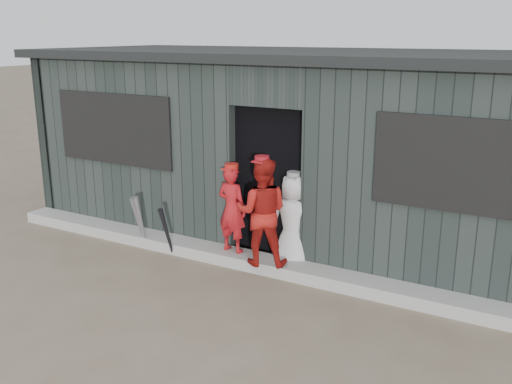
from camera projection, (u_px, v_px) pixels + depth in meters
The scene contains 9 objects.
ground at pixel (168, 332), 5.66m from camera, with size 80.00×80.00×0.00m, color brown.
curb at pixel (257, 262), 7.17m from camera, with size 8.00×0.36×0.15m, color #9B9B96.
bat_left at pixel (141, 222), 7.73m from camera, with size 0.07×0.07×0.76m, color gray.
bat_mid at pixel (139, 222), 7.78m from camera, with size 0.07×0.07×0.75m, color gray.
bat_right at pixel (167, 232), 7.43m from camera, with size 0.07×0.07×0.72m, color black.
player_red_left at pixel (232, 209), 7.20m from camera, with size 0.41×0.27×1.13m, color #B2151C.
player_red_right at pixel (262, 212), 6.78m from camera, with size 0.64×0.50×1.31m, color #A31814.
player_grey_back at pixel (293, 221), 7.06m from camera, with size 0.59×0.39×1.21m, color silver.
dugout at pixel (313, 145), 8.25m from camera, with size 8.30×3.30×2.62m.
Camera 1 is at (3.24, -4.00, 2.87)m, focal length 40.00 mm.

